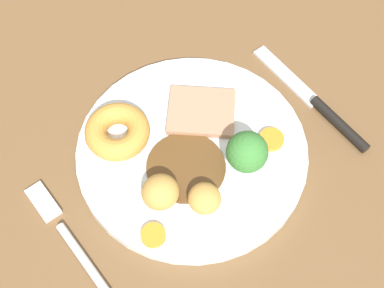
# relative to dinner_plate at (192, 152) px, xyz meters

# --- Properties ---
(dining_table) EXTENTS (1.20, 0.84, 0.04)m
(dining_table) POSITION_rel_dinner_plate_xyz_m (0.02, -0.02, -0.02)
(dining_table) COLOR brown
(dining_table) RESTS_ON ground
(dinner_plate) EXTENTS (0.26, 0.26, 0.01)m
(dinner_plate) POSITION_rel_dinner_plate_xyz_m (0.00, 0.00, 0.00)
(dinner_plate) COLOR white
(dinner_plate) RESTS_ON dining_table
(gravy_pool) EXTENTS (0.09, 0.09, 0.00)m
(gravy_pool) POSITION_rel_dinner_plate_xyz_m (-0.02, -0.02, 0.01)
(gravy_pool) COLOR #563819
(gravy_pool) RESTS_ON dinner_plate
(meat_slice_main) EXTENTS (0.10, 0.10, 0.01)m
(meat_slice_main) POSITION_rel_dinner_plate_xyz_m (0.04, 0.03, 0.01)
(meat_slice_main) COLOR tan
(meat_slice_main) RESTS_ON dinner_plate
(yorkshire_pudding) EXTENTS (0.07, 0.07, 0.02)m
(yorkshire_pudding) POSITION_rel_dinner_plate_xyz_m (-0.06, 0.06, 0.02)
(yorkshire_pudding) COLOR #C68938
(yorkshire_pudding) RESTS_ON dinner_plate
(roast_potato_left) EXTENTS (0.05, 0.05, 0.03)m
(roast_potato_left) POSITION_rel_dinner_plate_xyz_m (-0.03, -0.06, 0.02)
(roast_potato_left) COLOR #BC8C42
(roast_potato_left) RESTS_ON dinner_plate
(roast_potato_right) EXTENTS (0.04, 0.04, 0.03)m
(roast_potato_right) POSITION_rel_dinner_plate_xyz_m (-0.06, -0.03, 0.02)
(roast_potato_right) COLOR #BC8C42
(roast_potato_right) RESTS_ON dinner_plate
(carrot_coin_front) EXTENTS (0.03, 0.03, 0.01)m
(carrot_coin_front) POSITION_rel_dinner_plate_xyz_m (-0.09, -0.06, 0.01)
(carrot_coin_front) COLOR orange
(carrot_coin_front) RESTS_ON dinner_plate
(carrot_coin_back) EXTENTS (0.03, 0.03, 0.01)m
(carrot_coin_back) POSITION_rel_dinner_plate_xyz_m (0.08, -0.04, 0.01)
(carrot_coin_back) COLOR orange
(carrot_coin_back) RESTS_ON dinner_plate
(broccoli_floret) EXTENTS (0.04, 0.04, 0.05)m
(broccoli_floret) POSITION_rel_dinner_plate_xyz_m (0.03, -0.05, 0.04)
(broccoli_floret) COLOR #8CB766
(broccoli_floret) RESTS_ON dinner_plate
(fork) EXTENTS (0.02, 0.15, 0.01)m
(fork) POSITION_rel_dinner_plate_xyz_m (-0.16, -0.00, -0.00)
(fork) COLOR silver
(fork) RESTS_ON dining_table
(knife) EXTENTS (0.02, 0.19, 0.01)m
(knife) POSITION_rel_dinner_plate_xyz_m (0.16, -0.04, -0.00)
(knife) COLOR black
(knife) RESTS_ON dining_table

